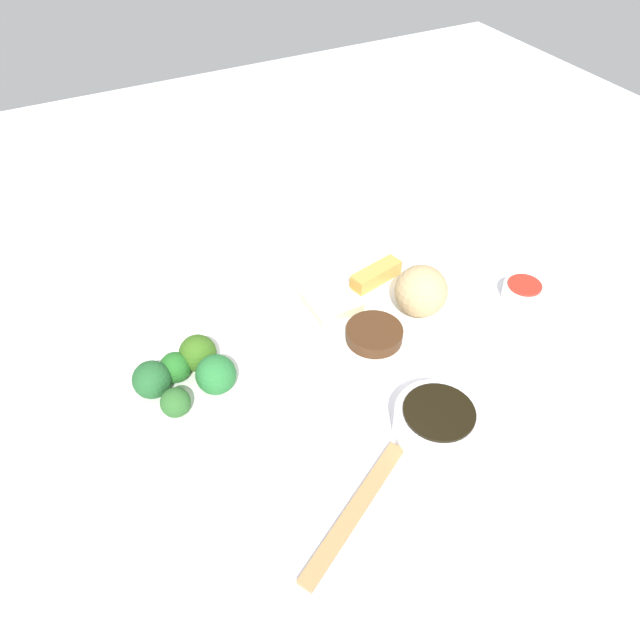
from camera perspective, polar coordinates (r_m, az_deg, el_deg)
name	(u,v)px	position (r m, az deg, el deg)	size (l,w,h in m)	color
tabletop	(357,340)	(0.94, 3.49, -1.92)	(2.20, 2.20, 0.02)	white
main_plate	(374,312)	(0.96, 5.14, 0.76)	(0.26, 0.26, 0.02)	white
rice_scoop	(421,291)	(0.94, 9.49, 2.71)	(0.08, 0.08, 0.08)	tan
spring_roll	(376,275)	(1.00, 5.29, 4.26)	(0.09, 0.03, 0.03)	gold
crab_rangoon_wonton	(332,302)	(0.95, 1.11, 1.70)	(0.08, 0.07, 0.02)	beige
stir_fry_heap	(374,334)	(0.90, 5.12, -1.32)	(0.09, 0.09, 0.02)	#452815
broccoli_plate	(191,382)	(0.88, -12.03, -5.70)	(0.23, 0.23, 0.01)	white
broccoli_floret_0	(152,380)	(0.85, -15.54, -5.43)	(0.05, 0.05, 0.05)	#235B2B
broccoli_floret_1	(198,353)	(0.87, -11.42, -3.08)	(0.05, 0.05, 0.05)	#38661B
broccoli_floret_2	(176,402)	(0.82, -13.43, -7.55)	(0.04, 0.04, 0.04)	#2D6229
broccoli_floret_3	(175,367)	(0.86, -13.46, -4.36)	(0.04, 0.04, 0.04)	#246924
broccoli_floret_4	(216,375)	(0.83, -9.76, -5.08)	(0.06, 0.06, 0.06)	#287234
soy_sauce_bowl	(440,422)	(0.81, 11.18, -9.37)	(0.11, 0.11, 0.04)	white
soy_sauce_bowl_liquid	(442,411)	(0.80, 11.40, -8.36)	(0.09, 0.09, 0.00)	black
sauce_ramekin_sweet_and_sour	(523,292)	(1.04, 18.53, 2.51)	(0.07, 0.07, 0.03)	white
sauce_ramekin_sweet_and_sour_liquid	(525,285)	(1.03, 18.71, 3.13)	(0.05, 0.05, 0.00)	red
chopsticks_pair	(355,511)	(0.75, 3.30, -17.49)	(0.21, 0.02, 0.01)	#AE824F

